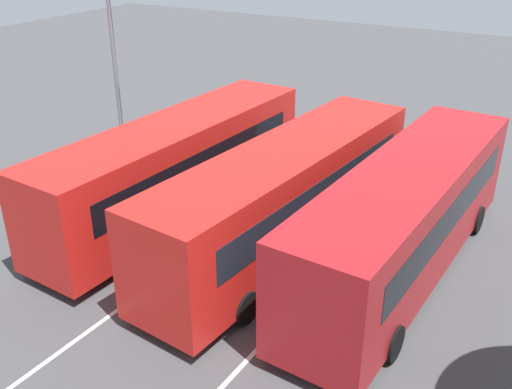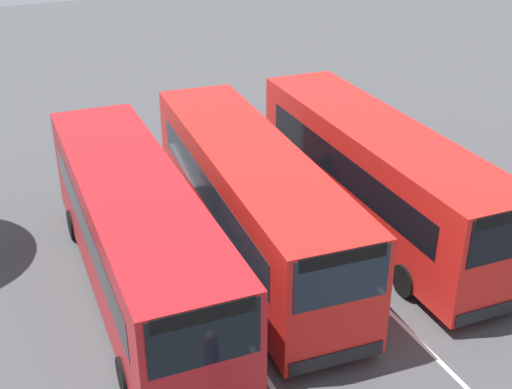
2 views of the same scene
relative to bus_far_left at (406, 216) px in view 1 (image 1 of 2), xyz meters
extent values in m
plane|color=#424244|center=(-0.73, 3.71, -1.83)|extent=(81.29, 81.29, 0.00)
cube|color=#AD191E|center=(-0.03, 0.00, 0.01)|extent=(11.52, 3.30, 3.03)
cube|color=black|center=(5.60, -0.39, 0.82)|extent=(0.27, 2.21, 1.27)
cube|color=black|center=(0.06, 1.22, 0.37)|extent=(9.53, 0.75, 0.97)
cube|color=black|center=(-0.12, -1.22, 0.37)|extent=(9.53, 0.75, 0.97)
cube|color=black|center=(5.62, -0.40, 1.34)|extent=(0.24, 2.01, 0.32)
cube|color=black|center=(5.63, -0.40, -1.29)|extent=(0.26, 2.31, 0.36)
cylinder|color=black|center=(3.68, 0.94, -1.38)|extent=(0.92, 0.34, 0.90)
cylinder|color=black|center=(3.51, -1.44, -1.38)|extent=(0.92, 0.34, 0.90)
cylinder|color=black|center=(-3.58, 1.45, -1.38)|extent=(0.92, 0.34, 0.90)
cylinder|color=black|center=(-3.74, -0.93, -1.38)|extent=(0.92, 0.34, 0.90)
cube|color=red|center=(-0.53, 3.53, 0.01)|extent=(11.57, 3.72, 3.03)
cube|color=#19232D|center=(5.08, 2.92, 0.82)|extent=(0.36, 2.21, 1.27)
cube|color=#19232D|center=(-0.39, 4.74, 0.37)|extent=(9.50, 1.11, 0.97)
cube|color=#19232D|center=(-0.66, 2.31, 0.37)|extent=(9.50, 1.11, 0.97)
cube|color=black|center=(5.10, 2.91, 1.34)|extent=(0.32, 2.00, 0.32)
cube|color=black|center=(5.11, 2.91, -1.29)|extent=(0.35, 2.30, 0.36)
cylinder|color=black|center=(3.22, 4.32, -1.38)|extent=(0.93, 0.38, 0.90)
cylinder|color=black|center=(2.96, 1.95, -1.38)|extent=(0.93, 0.38, 0.90)
cylinder|color=black|center=(-4.01, 5.11, -1.38)|extent=(0.93, 0.38, 0.90)
cylinder|color=black|center=(-4.27, 2.73, -1.38)|extent=(0.93, 0.38, 0.90)
cube|color=red|center=(-0.30, 7.73, 0.01)|extent=(11.52, 3.30, 3.03)
cube|color=black|center=(5.33, 7.33, 0.82)|extent=(0.28, 2.21, 1.27)
cube|color=black|center=(-0.22, 8.95, 0.37)|extent=(9.53, 0.75, 0.97)
cube|color=black|center=(-0.39, 6.51, 0.37)|extent=(9.53, 0.75, 0.97)
cube|color=black|center=(5.35, 7.33, 1.34)|extent=(0.24, 2.01, 0.32)
cube|color=black|center=(5.36, 7.33, -1.29)|extent=(0.26, 2.31, 0.36)
cylinder|color=black|center=(3.41, 8.66, -1.38)|extent=(0.92, 0.34, 0.90)
cylinder|color=black|center=(3.24, 6.28, -1.38)|extent=(0.92, 0.34, 0.90)
cylinder|color=black|center=(-3.85, 9.17, -1.38)|extent=(0.92, 0.34, 0.90)
cylinder|color=black|center=(-4.02, 6.79, -1.38)|extent=(0.92, 0.34, 0.90)
cylinder|color=#232833|center=(7.07, -0.03, -1.43)|extent=(0.13, 0.13, 0.80)
cylinder|color=#232833|center=(7.05, 0.12, -1.43)|extent=(0.13, 0.13, 0.80)
cylinder|color=#721966|center=(7.06, 0.05, -0.70)|extent=(0.36, 0.36, 0.64)
sphere|color=tan|center=(7.06, 0.05, -0.28)|extent=(0.22, 0.22, 0.22)
cylinder|color=gray|center=(2.09, 12.26, 2.66)|extent=(0.16, 0.16, 8.98)
cube|color=silver|center=(-0.73, 1.74, -1.82)|extent=(17.89, 0.98, 0.01)
cube|color=silver|center=(-0.73, 5.68, -1.82)|extent=(17.89, 0.98, 0.01)
camera|label=1|loc=(-14.57, -3.44, 7.61)|focal=40.81mm
camera|label=2|loc=(14.86, -3.92, 8.75)|focal=47.35mm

